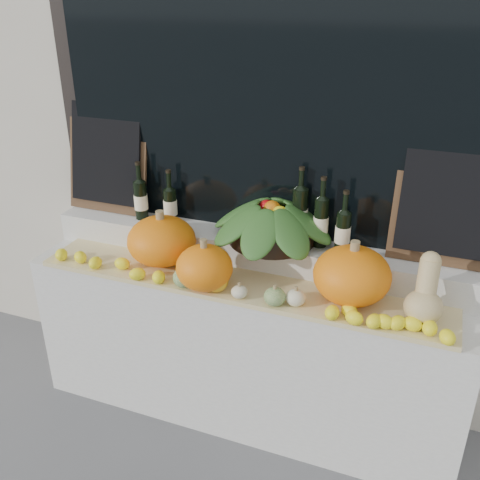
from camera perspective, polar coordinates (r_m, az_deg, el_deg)
name	(u,v)px	position (r m, az deg, el deg)	size (l,w,h in m)	color
display_sill	(245,345)	(3.01, 0.52, -11.14)	(2.30, 0.55, 0.88)	silver
rear_tier	(255,250)	(2.86, 1.61, -1.05)	(2.30, 0.25, 0.16)	silver
straw_bedding	(236,285)	(2.66, -0.38, -4.85)	(2.10, 0.32, 0.03)	tan
pumpkin_left	(162,241)	(2.82, -8.36, -0.08)	(0.36, 0.36, 0.26)	orange
pumpkin_right	(352,275)	(2.51, 11.86, -3.71)	(0.36, 0.36, 0.27)	orange
pumpkin_center	(204,268)	(2.57, -3.82, -2.95)	(0.28, 0.28, 0.22)	orange
butternut_squash	(425,296)	(2.46, 19.13, -5.67)	(0.17, 0.22, 0.30)	tan
decorative_gourds	(231,285)	(2.54, -0.98, -4.84)	(0.65, 0.13, 0.15)	#29611D
lemon_heap	(228,288)	(2.55, -1.29, -5.17)	(2.20, 0.16, 0.06)	#FFF11A
produce_bowl	(272,221)	(2.74, 3.41, 1.98)	(0.68, 0.68, 0.23)	black
wine_bottle_far_left	(141,199)	(3.05, -10.54, 4.29)	(0.08, 0.08, 0.33)	black
wine_bottle_near_left	(170,205)	(2.99, -7.45, 3.77)	(0.08, 0.08, 0.30)	black
wine_bottle_tall	(300,214)	(2.75, 6.38, 2.81)	(0.08, 0.08, 0.39)	black
wine_bottle_near_right	(321,222)	(2.70, 8.62, 1.95)	(0.08, 0.08, 0.37)	black
wine_bottle_far_right	(343,231)	(2.67, 10.91, 0.91)	(0.08, 0.08, 0.32)	black
chalkboard_left	(107,156)	(3.16, -14.03, 8.66)	(0.50, 0.15, 0.61)	#4C331E
chalkboard_right	(450,198)	(2.63, 21.54, 4.15)	(0.50, 0.15, 0.61)	#4C331E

